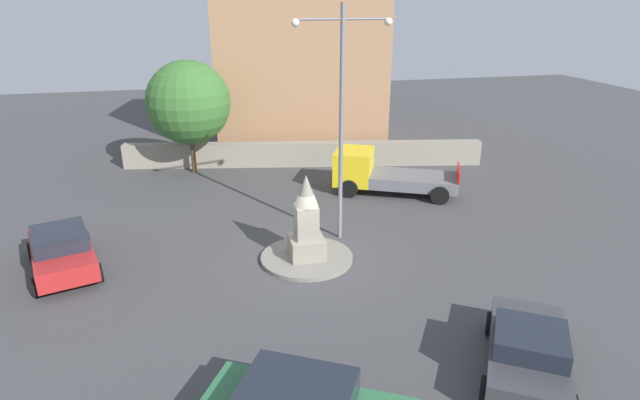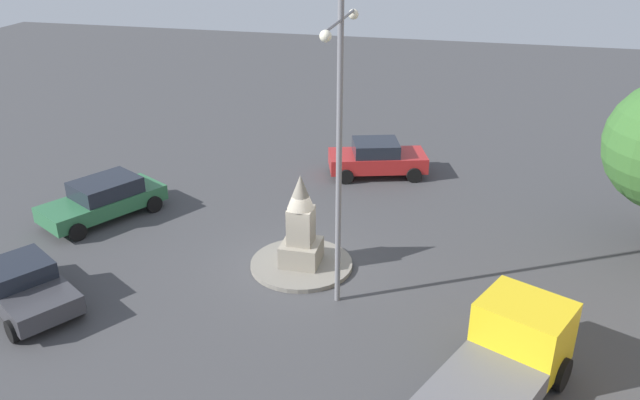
% 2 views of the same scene
% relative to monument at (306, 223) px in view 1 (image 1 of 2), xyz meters
% --- Properties ---
extents(ground_plane, '(80.00, 80.00, 0.00)m').
position_rel_monument_xyz_m(ground_plane, '(0.00, 0.00, -1.44)').
color(ground_plane, '#424244').
extents(traffic_island, '(3.31, 3.31, 0.15)m').
position_rel_monument_xyz_m(traffic_island, '(0.00, 0.00, -1.37)').
color(traffic_island, gray).
rests_on(traffic_island, ground).
extents(monument, '(1.22, 1.22, 3.06)m').
position_rel_monument_xyz_m(monument, '(0.00, 0.00, 0.00)').
color(monument, gray).
rests_on(monument, traffic_island).
extents(streetlamp, '(3.55, 0.28, 8.67)m').
position_rel_monument_xyz_m(streetlamp, '(-1.64, -1.55, 3.74)').
color(streetlamp, slate).
rests_on(streetlamp, ground).
extents(car_dark_grey_parked_right, '(3.67, 4.34, 1.37)m').
position_rel_monument_xyz_m(car_dark_grey_parked_right, '(-4.09, 7.23, -0.74)').
color(car_dark_grey_parked_right, '#38383D').
rests_on(car_dark_grey_parked_right, ground).
extents(car_red_near_island, '(2.99, 4.48, 1.54)m').
position_rel_monument_xyz_m(car_red_near_island, '(8.31, -1.12, -0.66)').
color(car_red_near_island, '#B22323').
rests_on(car_red_near_island, ground).
extents(truck_yellow_approaching, '(6.13, 4.35, 2.01)m').
position_rel_monument_xyz_m(truck_yellow_approaching, '(-4.95, -6.06, -0.50)').
color(truck_yellow_approaching, yellow).
rests_on(truck_yellow_approaching, ground).
extents(stone_boundary_wall, '(19.53, 4.42, 1.32)m').
position_rel_monument_xyz_m(stone_boundary_wall, '(-2.13, -11.09, -0.78)').
color(stone_boundary_wall, gray).
rests_on(stone_boundary_wall, ground).
extents(corner_building, '(11.03, 8.69, 10.98)m').
position_rel_monument_xyz_m(corner_building, '(-3.07, -15.97, 4.05)').
color(corner_building, '#A87A56').
rests_on(corner_building, ground).
extents(tree_near_wall, '(4.29, 4.29, 5.91)m').
position_rel_monument_xyz_m(tree_near_wall, '(3.84, -11.22, 2.32)').
color(tree_near_wall, brown).
rests_on(tree_near_wall, ground).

